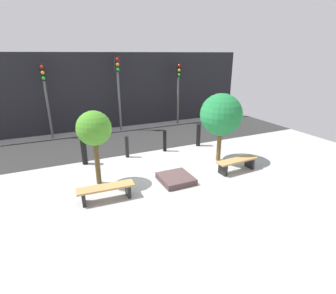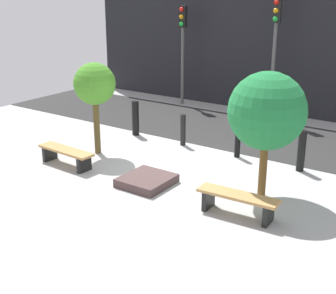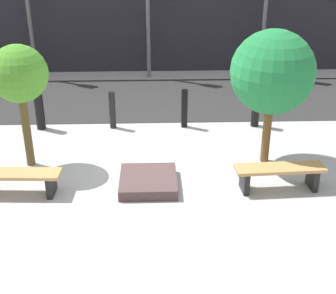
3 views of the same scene
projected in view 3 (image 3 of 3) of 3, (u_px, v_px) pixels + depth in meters
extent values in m
plane|color=#A9A9A9|center=(149.00, 169.00, 9.47)|extent=(18.00, 18.00, 0.00)
cube|color=#2B2B2B|center=(149.00, 99.00, 13.30)|extent=(18.00, 3.65, 0.01)
cube|color=black|center=(148.00, 6.00, 15.19)|extent=(16.20, 0.50, 4.21)
cube|color=black|center=(51.00, 185.00, 8.50)|extent=(0.12, 0.42, 0.38)
cube|color=#B2844C|center=(14.00, 174.00, 8.41)|extent=(1.69, 0.50, 0.06)
cube|color=black|center=(244.00, 181.00, 8.60)|extent=(0.12, 0.42, 0.41)
cube|color=black|center=(312.00, 178.00, 8.70)|extent=(0.12, 0.42, 0.41)
cube|color=#B2844C|center=(280.00, 168.00, 8.55)|extent=(1.67, 0.50, 0.06)
cube|color=#4C3837|center=(148.00, 181.00, 8.80)|extent=(1.07, 1.13, 0.20)
cylinder|color=brown|center=(26.00, 128.00, 9.30)|extent=(0.17, 0.17, 1.62)
sphere|color=#478E28|center=(19.00, 74.00, 8.82)|extent=(1.11, 1.11, 1.11)
cylinder|color=brown|center=(267.00, 129.00, 9.48)|extent=(0.17, 0.17, 1.46)
sphere|color=#207B3D|center=(273.00, 72.00, 8.98)|extent=(1.64, 1.64, 1.64)
cylinder|color=black|center=(39.00, 108.00, 11.12)|extent=(0.21, 0.21, 1.06)
cylinder|color=black|center=(112.00, 110.00, 11.21)|extent=(0.15, 0.15, 0.91)
cylinder|color=black|center=(184.00, 109.00, 11.26)|extent=(0.15, 0.15, 0.94)
cylinder|color=black|center=(256.00, 106.00, 11.29)|extent=(0.19, 0.19, 1.04)
cylinder|color=#565656|center=(30.00, 20.00, 14.33)|extent=(0.12, 0.12, 3.67)
cylinder|color=#5C5C5C|center=(148.00, 14.00, 14.37)|extent=(0.12, 0.12, 3.99)
cylinder|color=#555555|center=(265.00, 20.00, 14.57)|extent=(0.12, 0.12, 3.61)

